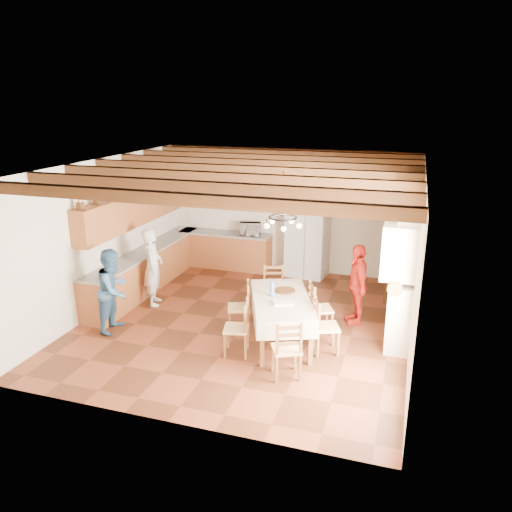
{
  "coord_description": "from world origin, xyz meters",
  "views": [
    {
      "loc": [
        2.83,
        -8.29,
        4.13
      ],
      "look_at": [
        0.1,
        0.3,
        1.25
      ],
      "focal_mm": 35.0,
      "sensor_mm": 36.0,
      "label": 1
    }
  ],
  "objects_px": {
    "chair_end_far": "(274,290)",
    "microwave": "(250,229)",
    "refrigerator": "(308,238)",
    "chair_right_far": "(321,308)",
    "person_woman_red": "(357,284)",
    "person_man": "(153,267)",
    "chair_right_near": "(326,326)",
    "chair_left_near": "(236,327)",
    "chair_left_far": "(239,307)",
    "person_woman_blue": "(114,290)",
    "hutch": "(404,241)",
    "chair_end_near": "(287,348)",
    "dining_table": "(281,303)"
  },
  "relations": [
    {
      "from": "chair_right_far",
      "to": "person_man",
      "type": "xyz_separation_m",
      "value": [
        -3.54,
        0.27,
        0.33
      ]
    },
    {
      "from": "dining_table",
      "to": "microwave",
      "type": "relative_size",
      "value": 4.1
    },
    {
      "from": "hutch",
      "to": "chair_left_near",
      "type": "relative_size",
      "value": 2.52
    },
    {
      "from": "chair_right_far",
      "to": "person_man",
      "type": "height_order",
      "value": "person_man"
    },
    {
      "from": "hutch",
      "to": "chair_left_near",
      "type": "bearing_deg",
      "value": -122.21
    },
    {
      "from": "refrigerator",
      "to": "hutch",
      "type": "distance_m",
      "value": 2.31
    },
    {
      "from": "refrigerator",
      "to": "chair_end_far",
      "type": "distance_m",
      "value": 2.47
    },
    {
      "from": "chair_right_near",
      "to": "chair_end_far",
      "type": "distance_m",
      "value": 1.81
    },
    {
      "from": "chair_end_far",
      "to": "microwave",
      "type": "xyz_separation_m",
      "value": [
        -1.27,
        2.37,
        0.56
      ]
    },
    {
      "from": "refrigerator",
      "to": "chair_right_far",
      "type": "bearing_deg",
      "value": -65.84
    },
    {
      "from": "chair_right_near",
      "to": "person_woman_red",
      "type": "bearing_deg",
      "value": -35.49
    },
    {
      "from": "chair_left_near",
      "to": "chair_end_far",
      "type": "xyz_separation_m",
      "value": [
        0.15,
        1.8,
        0.0
      ]
    },
    {
      "from": "chair_right_near",
      "to": "chair_end_far",
      "type": "relative_size",
      "value": 1.0
    },
    {
      "from": "chair_left_near",
      "to": "chair_right_near",
      "type": "distance_m",
      "value": 1.51
    },
    {
      "from": "chair_left_far",
      "to": "microwave",
      "type": "bearing_deg",
      "value": 174.88
    },
    {
      "from": "chair_end_far",
      "to": "person_man",
      "type": "height_order",
      "value": "person_man"
    },
    {
      "from": "refrigerator",
      "to": "chair_left_far",
      "type": "relative_size",
      "value": 1.94
    },
    {
      "from": "chair_left_far",
      "to": "chair_end_near",
      "type": "xyz_separation_m",
      "value": [
        1.22,
        -1.26,
        0.0
      ]
    },
    {
      "from": "chair_left_far",
      "to": "person_woman_blue",
      "type": "height_order",
      "value": "person_woman_blue"
    },
    {
      "from": "dining_table",
      "to": "chair_left_near",
      "type": "height_order",
      "value": "chair_left_near"
    },
    {
      "from": "chair_end_near",
      "to": "chair_end_far",
      "type": "height_order",
      "value": "same"
    },
    {
      "from": "person_woman_blue",
      "to": "chair_end_far",
      "type": "bearing_deg",
      "value": -59.61
    },
    {
      "from": "chair_right_near",
      "to": "chair_right_far",
      "type": "bearing_deg",
      "value": -3.7
    },
    {
      "from": "chair_left_far",
      "to": "hutch",
      "type": "bearing_deg",
      "value": 115.0
    },
    {
      "from": "hutch",
      "to": "chair_left_far",
      "type": "height_order",
      "value": "hutch"
    },
    {
      "from": "person_woman_blue",
      "to": "hutch",
      "type": "bearing_deg",
      "value": -57.13
    },
    {
      "from": "dining_table",
      "to": "refrigerator",
      "type": "bearing_deg",
      "value": 94.56
    },
    {
      "from": "chair_end_near",
      "to": "chair_end_far",
      "type": "bearing_deg",
      "value": -95.42
    },
    {
      "from": "chair_right_near",
      "to": "chair_end_near",
      "type": "height_order",
      "value": "same"
    },
    {
      "from": "chair_end_far",
      "to": "person_woman_blue",
      "type": "distance_m",
      "value": 3.05
    },
    {
      "from": "chair_right_near",
      "to": "person_woman_red",
      "type": "relative_size",
      "value": 0.62
    },
    {
      "from": "hutch",
      "to": "chair_end_far",
      "type": "relative_size",
      "value": 2.52
    },
    {
      "from": "chair_right_far",
      "to": "dining_table",
      "type": "bearing_deg",
      "value": 109.11
    },
    {
      "from": "chair_end_near",
      "to": "microwave",
      "type": "distance_m",
      "value": 5.1
    },
    {
      "from": "chair_end_far",
      "to": "refrigerator",
      "type": "bearing_deg",
      "value": 67.11
    },
    {
      "from": "chair_end_far",
      "to": "microwave",
      "type": "distance_m",
      "value": 2.74
    },
    {
      "from": "chair_end_near",
      "to": "chair_end_far",
      "type": "relative_size",
      "value": 1.0
    },
    {
      "from": "chair_left_far",
      "to": "microwave",
      "type": "height_order",
      "value": "microwave"
    },
    {
      "from": "chair_left_far",
      "to": "person_woman_red",
      "type": "height_order",
      "value": "person_woman_red"
    },
    {
      "from": "chair_left_far",
      "to": "chair_right_near",
      "type": "height_order",
      "value": "same"
    },
    {
      "from": "person_man",
      "to": "microwave",
      "type": "height_order",
      "value": "person_man"
    },
    {
      "from": "microwave",
      "to": "chair_right_far",
      "type": "bearing_deg",
      "value": -70.18
    },
    {
      "from": "chair_end_near",
      "to": "microwave",
      "type": "bearing_deg",
      "value": -91.26
    },
    {
      "from": "chair_end_far",
      "to": "chair_left_near",
      "type": "bearing_deg",
      "value": -113.51
    },
    {
      "from": "chair_end_near",
      "to": "person_man",
      "type": "xyz_separation_m",
      "value": [
        -3.32,
        1.93,
        0.33
      ]
    },
    {
      "from": "chair_end_far",
      "to": "person_woman_blue",
      "type": "xyz_separation_m",
      "value": [
        -2.58,
        -1.59,
        0.3
      ]
    },
    {
      "from": "chair_right_far",
      "to": "chair_end_near",
      "type": "xyz_separation_m",
      "value": [
        -0.21,
        -1.67,
        0.0
      ]
    },
    {
      "from": "person_woman_red",
      "to": "person_man",
      "type": "bearing_deg",
      "value": -104.04
    },
    {
      "from": "refrigerator",
      "to": "person_woman_red",
      "type": "xyz_separation_m",
      "value": [
        1.44,
        -2.37,
        -0.15
      ]
    },
    {
      "from": "hutch",
      "to": "chair_right_near",
      "type": "xyz_separation_m",
      "value": [
        -1.09,
        -3.05,
        -0.73
      ]
    }
  ]
}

